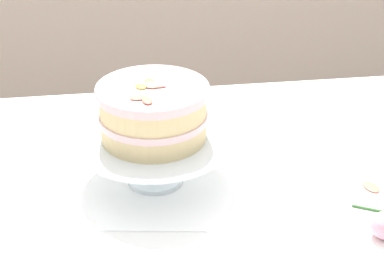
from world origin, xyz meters
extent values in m
cube|color=white|center=(0.00, 0.00, 0.72)|extent=(1.40, 1.00, 0.03)
cube|color=white|center=(-0.11, 0.06, 0.74)|extent=(0.37, 0.37, 0.00)
cylinder|color=silver|center=(-0.11, 0.06, 0.75)|extent=(0.11, 0.11, 0.01)
cylinder|color=silver|center=(-0.11, 0.06, 0.79)|extent=(0.03, 0.03, 0.07)
cylinder|color=silver|center=(-0.11, 0.06, 0.83)|extent=(0.29, 0.29, 0.01)
cylinder|color=beige|center=(-0.11, 0.06, 0.86)|extent=(0.20, 0.20, 0.04)
cylinder|color=beige|center=(-0.11, 0.06, 0.88)|extent=(0.20, 0.20, 0.01)
cylinder|color=beige|center=(-0.11, 0.06, 0.91)|extent=(0.20, 0.20, 0.04)
cylinder|color=beige|center=(-0.11, 0.06, 0.94)|extent=(0.21, 0.21, 0.02)
ellipsoid|color=#E56B51|center=(-0.14, 0.02, 0.95)|extent=(0.03, 0.02, 0.00)
ellipsoid|color=pink|center=(-0.11, 0.07, 0.95)|extent=(0.04, 0.03, 0.01)
ellipsoid|color=yellow|center=(-0.13, 0.06, 0.95)|extent=(0.03, 0.03, 0.00)
ellipsoid|color=yellow|center=(-0.11, 0.08, 0.95)|extent=(0.03, 0.04, 0.01)
ellipsoid|color=#E56B51|center=(-0.12, 0.00, 0.95)|extent=(0.02, 0.03, 0.01)
ellipsoid|color=#E56B51|center=(-0.11, 0.06, 0.95)|extent=(0.03, 0.03, 0.00)
ellipsoid|color=#E56B51|center=(-0.10, 0.06, 0.95)|extent=(0.03, 0.02, 0.00)
ellipsoid|color=pink|center=(-0.10, 0.07, 0.95)|extent=(0.03, 0.04, 0.01)
ellipsoid|color=#E56B51|center=(0.30, -0.02, 0.74)|extent=(0.04, 0.05, 0.00)
camera|label=1|loc=(-0.18, -0.94, 1.40)|focal=56.97mm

